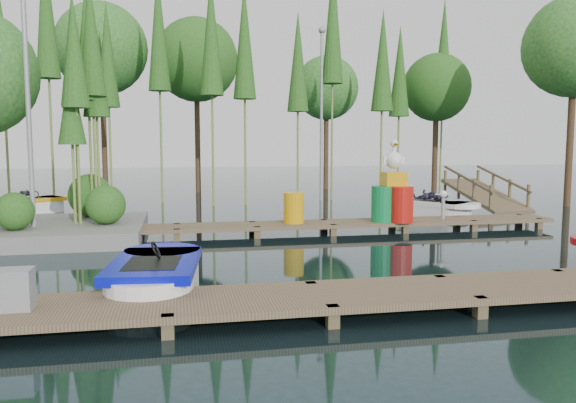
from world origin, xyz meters
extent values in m
plane|color=#1C3035|center=(0.00, 0.00, 0.00)|extent=(90.00, 90.00, 0.00)
cube|color=brown|center=(0.00, -4.50, 0.25)|extent=(18.00, 1.50, 0.10)
cube|color=brown|center=(-4.30, -3.87, 0.05)|extent=(0.16, 0.16, 0.50)
cube|color=brown|center=(-2.15, -5.13, 0.05)|extent=(0.16, 0.16, 0.50)
cube|color=brown|center=(-2.15, -3.87, 0.05)|extent=(0.16, 0.16, 0.50)
cube|color=brown|center=(0.00, -5.13, 0.05)|extent=(0.16, 0.16, 0.50)
cube|color=brown|center=(0.00, -3.87, 0.05)|extent=(0.16, 0.16, 0.50)
cube|color=brown|center=(2.15, -5.13, 0.05)|extent=(0.16, 0.16, 0.50)
cube|color=brown|center=(2.15, -3.87, 0.05)|extent=(0.16, 0.16, 0.50)
cube|color=brown|center=(4.30, -3.87, 0.05)|extent=(0.16, 0.16, 0.50)
cube|color=brown|center=(1.00, 2.50, 0.25)|extent=(15.00, 1.20, 0.10)
cube|color=brown|center=(-6.10, 2.02, 0.05)|extent=(0.16, 0.16, 0.50)
cube|color=brown|center=(-6.10, 2.98, 0.05)|extent=(0.16, 0.16, 0.50)
cube|color=brown|center=(-4.07, 2.02, 0.05)|extent=(0.16, 0.16, 0.50)
cube|color=brown|center=(-4.07, 2.98, 0.05)|extent=(0.16, 0.16, 0.50)
cube|color=brown|center=(-2.04, 2.02, 0.05)|extent=(0.16, 0.16, 0.50)
cube|color=brown|center=(-2.04, 2.98, 0.05)|extent=(0.16, 0.16, 0.50)
cube|color=brown|center=(-0.01, 2.02, 0.05)|extent=(0.16, 0.16, 0.50)
cube|color=brown|center=(-0.01, 2.98, 0.05)|extent=(0.16, 0.16, 0.50)
cube|color=brown|center=(2.01, 2.02, 0.05)|extent=(0.16, 0.16, 0.50)
cube|color=brown|center=(2.01, 2.98, 0.05)|extent=(0.16, 0.16, 0.50)
cube|color=brown|center=(4.04, 2.02, 0.05)|extent=(0.16, 0.16, 0.50)
cube|color=brown|center=(4.04, 2.98, 0.05)|extent=(0.16, 0.16, 0.50)
cube|color=brown|center=(6.07, 2.02, 0.05)|extent=(0.16, 0.16, 0.50)
cube|color=brown|center=(6.07, 2.98, 0.05)|extent=(0.16, 0.16, 0.50)
cube|color=brown|center=(8.10, 2.02, 0.05)|extent=(0.16, 0.16, 0.50)
cube|color=brown|center=(8.10, 2.98, 0.05)|extent=(0.16, 0.16, 0.50)
cube|color=slate|center=(-6.00, 3.00, 0.18)|extent=(6.20, 4.20, 0.42)
sphere|color=#2C601E|center=(-5.80, 2.00, 0.84)|extent=(0.90, 0.90, 0.90)
sphere|color=#2C601E|center=(-4.40, 4.20, 0.99)|extent=(1.20, 1.20, 1.20)
sphere|color=#2C601E|center=(-3.80, 2.60, 0.89)|extent=(1.00, 1.00, 1.00)
cylinder|color=olive|center=(-4.25, 3.56, 2.97)|extent=(0.07, 0.07, 5.93)
cone|color=#2C601E|center=(-4.25, 3.56, 5.04)|extent=(0.70, 0.70, 2.97)
cylinder|color=olive|center=(-4.57, 3.40, 2.83)|extent=(0.07, 0.07, 5.66)
cone|color=#2C601E|center=(-4.57, 3.40, 4.81)|extent=(0.70, 0.70, 2.83)
cylinder|color=olive|center=(-4.07, 3.59, 2.61)|extent=(0.07, 0.07, 5.22)
cone|color=#2C601E|center=(-4.07, 3.59, 4.44)|extent=(0.70, 0.70, 2.61)
cylinder|color=olive|center=(-4.44, 2.78, 2.76)|extent=(0.07, 0.07, 5.53)
cone|color=#2C601E|center=(-4.44, 2.78, 4.70)|extent=(0.70, 0.70, 2.76)
cylinder|color=olive|center=(-4.59, 2.90, 2.01)|extent=(0.07, 0.07, 4.01)
cone|color=#2C601E|center=(-4.59, 2.90, 3.41)|extent=(0.70, 0.70, 2.01)
cylinder|color=olive|center=(-4.13, 3.45, 3.05)|extent=(0.07, 0.07, 6.11)
cone|color=#2C601E|center=(-4.13, 3.45, 5.19)|extent=(0.70, 0.70, 3.05)
cylinder|color=#402C1B|center=(12.74, 6.90, 3.03)|extent=(0.26, 0.26, 6.06)
sphere|color=#38752B|center=(12.74, 6.90, 6.06)|extent=(3.81, 3.81, 3.81)
cylinder|color=#402C1B|center=(9.99, 12.65, 2.51)|extent=(0.26, 0.26, 5.02)
sphere|color=#2C601E|center=(9.99, 12.65, 5.02)|extent=(3.16, 3.16, 3.16)
cylinder|color=#402C1B|center=(5.74, 16.70, 2.65)|extent=(0.26, 0.26, 5.31)
sphere|color=#38752B|center=(5.74, 16.70, 5.31)|extent=(3.34, 3.34, 3.34)
cylinder|color=#402C1B|center=(-1.00, 16.03, 3.23)|extent=(0.26, 0.26, 6.46)
sphere|color=#2C601E|center=(-1.00, 16.03, 6.46)|extent=(4.06, 4.06, 4.06)
cylinder|color=#402C1B|center=(-5.41, 16.00, 3.43)|extent=(0.26, 0.26, 6.85)
sphere|color=#38752B|center=(-5.41, 16.00, 6.85)|extent=(4.31, 4.31, 4.31)
cylinder|color=olive|center=(-8.16, 10.23, 3.74)|extent=(0.09, 0.09, 7.48)
cone|color=#2C601E|center=(-8.16, 10.23, 5.83)|extent=(0.90, 0.90, 4.11)
cylinder|color=olive|center=(-6.71, 10.82, 4.83)|extent=(0.09, 0.09, 9.66)
cone|color=#2C601E|center=(-6.71, 10.82, 7.54)|extent=(0.90, 0.90, 5.31)
cylinder|color=olive|center=(-4.68, 11.83, 3.85)|extent=(0.09, 0.09, 7.69)
cone|color=#2C601E|center=(-4.68, 11.83, 6.00)|extent=(0.90, 0.90, 4.23)
cylinder|color=olive|center=(-2.63, 11.48, 4.49)|extent=(0.09, 0.09, 8.99)
cone|color=#2C601E|center=(-2.63, 11.48, 7.01)|extent=(0.90, 0.90, 4.94)
cylinder|color=olive|center=(-0.63, 9.87, 4.22)|extent=(0.09, 0.09, 8.44)
cone|color=#2C601E|center=(-0.63, 9.87, 6.58)|extent=(0.90, 0.90, 4.64)
cylinder|color=olive|center=(0.65, 10.00, 4.11)|extent=(0.09, 0.09, 8.22)
cone|color=#2C601E|center=(0.65, 10.00, 6.41)|extent=(0.90, 0.90, 4.52)
cylinder|color=olive|center=(2.96, 10.87, 3.70)|extent=(0.09, 0.09, 7.41)
cone|color=#2C601E|center=(2.96, 10.87, 5.78)|extent=(0.90, 0.90, 4.07)
cylinder|color=olive|center=(4.49, 11.10, 4.89)|extent=(0.09, 0.09, 9.77)
cone|color=#2C601E|center=(4.49, 11.10, 7.62)|extent=(0.90, 0.90, 5.38)
cylinder|color=olive|center=(6.24, 9.83, 3.70)|extent=(0.09, 0.09, 7.40)
cone|color=#2C601E|center=(6.24, 9.83, 5.77)|extent=(0.90, 0.90, 4.07)
cylinder|color=olive|center=(7.63, 11.42, 3.57)|extent=(0.09, 0.09, 7.14)
cone|color=#2C601E|center=(7.63, 11.42, 5.57)|extent=(0.90, 0.90, 3.93)
cylinder|color=olive|center=(10.17, 12.43, 4.31)|extent=(0.09, 0.09, 8.61)
cone|color=#2C601E|center=(10.17, 12.43, 6.72)|extent=(0.90, 0.90, 4.74)
cylinder|color=gray|center=(-5.50, 2.50, 3.50)|extent=(0.12, 0.12, 7.00)
cylinder|color=gray|center=(4.00, 11.00, 3.50)|extent=(0.12, 0.12, 7.00)
sphere|color=gray|center=(4.00, 11.00, 7.10)|extent=(0.30, 0.30, 0.30)
cube|color=brown|center=(9.00, 6.50, 0.55)|extent=(1.50, 3.94, 0.95)
cube|color=brown|center=(8.30, 4.90, 0.59)|extent=(0.08, 0.08, 0.90)
cube|color=brown|center=(8.30, 6.00, 0.70)|extent=(0.08, 0.08, 0.90)
cube|color=brown|center=(8.30, 7.10, 0.81)|extent=(0.08, 0.08, 0.90)
cube|color=brown|center=(8.30, 8.20, 0.92)|extent=(0.08, 0.08, 0.90)
cube|color=brown|center=(8.30, 6.50, 1.15)|extent=(0.06, 3.54, 0.83)
cube|color=brown|center=(9.70, 4.90, 0.59)|extent=(0.08, 0.08, 0.90)
cube|color=brown|center=(9.70, 6.00, 0.70)|extent=(0.08, 0.08, 0.90)
cube|color=brown|center=(9.70, 7.10, 0.81)|extent=(0.08, 0.08, 0.90)
cube|color=brown|center=(9.70, 8.20, 0.92)|extent=(0.08, 0.08, 0.90)
cube|color=brown|center=(9.70, 6.50, 1.15)|extent=(0.06, 3.54, 0.83)
cube|color=white|center=(-2.38, -3.20, 0.21)|extent=(1.41, 1.42, 0.59)
cylinder|color=white|center=(-2.31, -2.56, 0.21)|extent=(1.41, 1.41, 0.59)
cylinder|color=white|center=(-2.44, -3.84, 0.21)|extent=(1.41, 1.41, 0.59)
cube|color=#070CB4|center=(-2.38, -3.20, 0.53)|extent=(1.54, 2.36, 0.15)
cylinder|color=#070CB4|center=(-2.28, -2.27, 0.53)|extent=(1.44, 1.44, 0.15)
cube|color=black|center=(-2.40, -3.41, 0.58)|extent=(0.90, 1.14, 0.06)
torus|color=black|center=(-2.36, -3.04, 0.75)|extent=(0.19, 0.31, 0.28)
cube|color=white|center=(-7.06, 8.85, 0.18)|extent=(1.54, 1.54, 0.50)
cylinder|color=white|center=(-6.60, 9.16, 0.18)|extent=(1.53, 1.53, 0.50)
cylinder|color=white|center=(-7.52, 8.53, 0.18)|extent=(1.53, 1.53, 0.50)
cube|color=#D2950B|center=(-7.06, 8.85, 0.46)|extent=(2.22, 2.01, 0.13)
cylinder|color=#D2950B|center=(-6.40, 9.30, 0.46)|extent=(1.56, 1.56, 0.13)
cube|color=black|center=(-7.21, 8.74, 0.50)|extent=(1.14, 1.08, 0.06)
torus|color=black|center=(-6.95, 8.92, 0.64)|extent=(0.29, 0.26, 0.24)
imported|color=#1E1E2D|center=(-7.25, 8.72, 0.72)|extent=(0.50, 0.47, 0.89)
cube|color=white|center=(6.14, 4.65, 0.20)|extent=(1.72, 1.72, 0.56)
cylinder|color=white|center=(6.49, 4.14, 0.20)|extent=(1.71, 1.71, 0.56)
cylinder|color=white|center=(5.78, 5.15, 0.20)|extent=(1.71, 1.71, 0.56)
cube|color=white|center=(6.14, 4.65, 0.51)|extent=(2.25, 2.47, 0.14)
cylinder|color=white|center=(6.65, 3.90, 0.51)|extent=(1.75, 1.75, 0.14)
cube|color=black|center=(6.02, 4.81, 0.56)|extent=(1.21, 1.27, 0.06)
torus|color=black|center=(6.22, 4.52, 0.72)|extent=(0.29, 0.32, 0.27)
imported|color=#1E1E2D|center=(5.99, 4.86, 0.77)|extent=(0.49, 0.51, 0.92)
imported|color=#1E1E2D|center=(6.49, 4.76, 0.71)|extent=(0.37, 0.40, 0.70)
cube|color=gray|center=(-4.08, -4.50, 0.57)|extent=(0.44, 0.37, 0.53)
cylinder|color=#D2950B|center=(1.05, 2.50, 0.71)|extent=(0.55, 0.55, 0.83)
cylinder|color=#0C7335|center=(3.50, 2.29, 0.79)|extent=(0.65, 0.65, 0.97)
cylinder|color=silver|center=(4.15, 2.62, 0.79)|extent=(0.65, 0.65, 0.97)
cylinder|color=#B1130C|center=(3.94, 2.08, 0.79)|extent=(0.65, 0.65, 0.97)
cube|color=#D2950B|center=(3.83, 2.40, 1.46)|extent=(0.60, 0.60, 0.38)
sphere|color=white|center=(3.83, 2.40, 1.98)|extent=(0.48, 0.48, 0.48)
cylinder|color=white|center=(3.83, 2.40, 2.25)|extent=(0.11, 0.11, 0.32)
sphere|color=white|center=(3.83, 2.40, 2.43)|extent=(0.22, 0.22, 0.22)
cone|color=orange|center=(3.83, 2.18, 2.41)|extent=(0.11, 0.32, 0.11)
cube|color=white|center=(3.83, 2.40, 1.98)|extent=(0.60, 0.06, 0.19)
cylinder|color=gray|center=(5.38, 2.50, 0.60)|extent=(0.10, 0.10, 0.61)
sphere|color=white|center=(5.38, 2.50, 1.01)|extent=(0.20, 0.20, 0.20)
cube|color=gray|center=(5.38, 2.50, 1.01)|extent=(0.51, 0.04, 0.04)
cone|color=orange|center=(5.38, 2.38, 1.01)|extent=(0.04, 0.10, 0.04)
camera|label=1|loc=(-1.99, -12.14, 2.45)|focal=35.00mm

